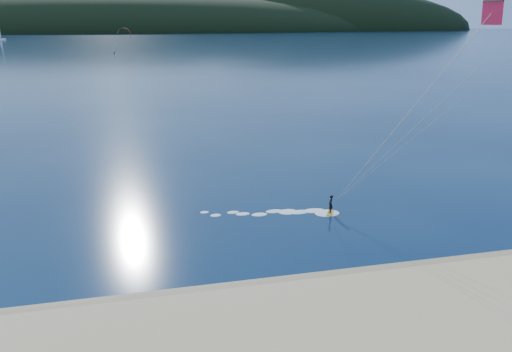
{
  "coord_description": "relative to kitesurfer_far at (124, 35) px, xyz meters",
  "views": [
    {
      "loc": [
        -1.93,
        -16.52,
        14.39
      ],
      "look_at": [
        3.68,
        10.0,
        5.0
      ],
      "focal_mm": 31.3,
      "sensor_mm": 36.0,
      "label": 1
    }
  ],
  "objects": [
    {
      "name": "headland",
      "position": [
        16.88,
        549.77,
        -8.9
      ],
      "size": [
        1200.0,
        310.0,
        140.0
      ],
      "color": "black",
      "rests_on": "ground"
    },
    {
      "name": "kitesurfer_far",
      "position": [
        0.0,
        0.0,
        0.0
      ],
      "size": [
        9.21,
        8.27,
        12.17
      ],
      "color": "#BF8816",
      "rests_on": "ground"
    },
    {
      "name": "sailboat",
      "position": [
        -113.74,
        211.53,
        -8.03
      ],
      "size": [
        8.21,
        5.35,
        11.8
      ],
      "color": "white",
      "rests_on": "ground"
    },
    {
      "name": "wet_sand",
      "position": [
        16.25,
        -191.01,
        -8.85
      ],
      "size": [
        220.0,
        2.5,
        0.1
      ],
      "color": "#927C55",
      "rests_on": "ground"
    }
  ]
}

